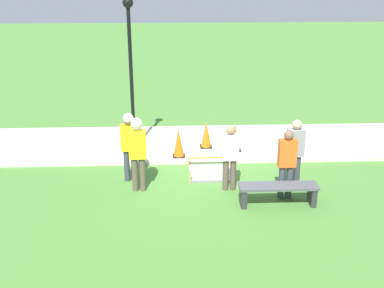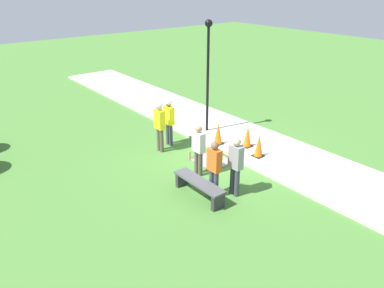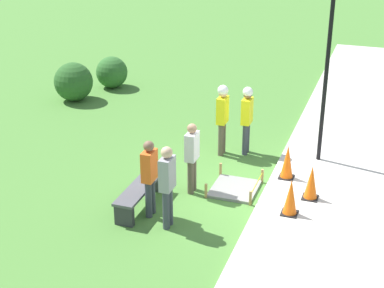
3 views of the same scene
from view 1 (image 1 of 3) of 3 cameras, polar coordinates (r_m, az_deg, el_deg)
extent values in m
plane|color=#477A33|center=(13.09, 2.01, -2.40)|extent=(60.00, 60.00, 0.00)
cube|color=#BCB7AD|center=(14.41, 1.59, 0.11)|extent=(28.00, 2.90, 0.10)
cube|color=gray|center=(12.48, 2.20, -3.48)|extent=(1.11, 1.00, 0.06)
cube|color=tan|center=(12.93, 4.49, -1.94)|extent=(0.05, 0.05, 0.34)
cube|color=tan|center=(12.85, -0.43, -2.03)|extent=(0.05, 0.05, 0.34)
cube|color=tan|center=(12.03, 5.03, -3.83)|extent=(0.05, 0.05, 0.34)
cube|color=tan|center=(11.94, -0.26, -3.94)|extent=(0.05, 0.05, 0.34)
cube|color=yellow|center=(12.85, 2.04, -1.65)|extent=(1.11, 0.00, 0.04)
cube|color=black|center=(13.80, 5.09, -0.68)|extent=(0.34, 0.34, 0.02)
cone|color=orange|center=(13.66, 5.14, 0.83)|extent=(0.29, 0.29, 0.75)
cube|color=black|center=(13.99, 1.67, -0.28)|extent=(0.34, 0.34, 0.02)
cone|color=orange|center=(13.86, 1.69, 1.19)|extent=(0.29, 0.29, 0.74)
cube|color=black|center=(13.34, -1.58, -1.40)|extent=(0.34, 0.34, 0.02)
cone|color=orange|center=(13.19, -1.60, 0.22)|extent=(0.29, 0.29, 0.78)
cube|color=#2D2D33|center=(11.28, 14.04, -5.93)|extent=(0.12, 0.40, 0.44)
cube|color=#2D2D33|center=(10.95, 6.08, -6.24)|extent=(0.12, 0.40, 0.44)
cube|color=#4C4C51|center=(10.98, 10.21, -4.95)|extent=(1.77, 0.44, 0.06)
cylinder|color=#383D47|center=(12.08, -6.88, -2.53)|extent=(0.14, 0.14, 0.82)
cylinder|color=#383D47|center=(12.09, -7.73, -2.54)|extent=(0.14, 0.14, 0.82)
cube|color=yellow|center=(11.81, -7.47, 0.74)|extent=(0.40, 0.22, 0.65)
sphere|color=brown|center=(11.66, -7.58, 2.75)|extent=(0.22, 0.22, 0.22)
sphere|color=white|center=(11.64, -7.59, 3.04)|extent=(0.26, 0.26, 0.26)
cylinder|color=brown|center=(11.54, -5.88, -3.58)|extent=(0.14, 0.14, 0.85)
cylinder|color=brown|center=(11.55, -6.78, -3.59)|extent=(0.14, 0.14, 0.85)
cube|color=yellow|center=(11.25, -6.49, -0.06)|extent=(0.40, 0.22, 0.67)
sphere|color=tan|center=(11.09, -6.58, 2.12)|extent=(0.23, 0.23, 0.23)
sphere|color=white|center=(11.07, -6.60, 2.43)|extent=(0.27, 0.27, 0.27)
cylinder|color=#383D47|center=(11.38, 11.43, -4.42)|extent=(0.14, 0.14, 0.81)
cylinder|color=#383D47|center=(11.34, 10.54, -4.45)|extent=(0.14, 0.14, 0.81)
cube|color=#E55B1E|center=(11.06, 11.25, -1.06)|extent=(0.40, 0.22, 0.64)
sphere|color=brown|center=(10.91, 11.41, 1.03)|extent=(0.22, 0.22, 0.22)
cylinder|color=brown|center=(11.58, 4.89, -3.63)|extent=(0.14, 0.14, 0.79)
cylinder|color=brown|center=(11.56, 4.00, -3.65)|extent=(0.14, 0.14, 0.79)
cube|color=silver|center=(11.29, 4.55, -0.38)|extent=(0.40, 0.22, 0.63)
sphere|color=#A37A5B|center=(11.14, 4.61, 1.63)|extent=(0.21, 0.21, 0.21)
cylinder|color=#383D47|center=(11.89, 12.33, -3.23)|extent=(0.14, 0.14, 0.85)
cylinder|color=#383D47|center=(11.84, 11.49, -3.26)|extent=(0.14, 0.14, 0.85)
cube|color=gray|center=(11.58, 12.19, 0.17)|extent=(0.40, 0.22, 0.67)
sphere|color=tan|center=(11.43, 12.36, 2.27)|extent=(0.23, 0.23, 0.23)
cylinder|color=black|center=(13.29, -7.18, 7.30)|extent=(0.10, 0.10, 3.96)
sphere|color=black|center=(12.95, -7.62, 16.26)|extent=(0.28, 0.28, 0.28)
camera|label=2|loc=(10.03, 67.52, 10.89)|focal=35.00mm
camera|label=3|loc=(18.87, 41.17, 19.49)|focal=55.00mm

